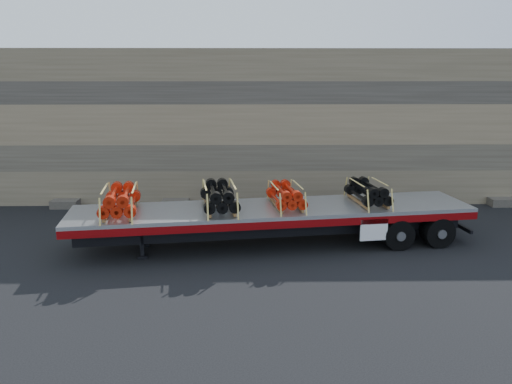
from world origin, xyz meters
The scene contains 7 objects.
ground centered at (0.00, 0.00, 0.00)m, with size 120.00×120.00×0.00m, color black.
rock_wall centered at (0.00, 6.50, 3.50)m, with size 44.00×3.00×7.00m, color #7A6B54.
trailer centered at (1.17, -0.46, 0.70)m, with size 13.94×2.68×1.39m, color #BBBDC3, non-canonical shape.
bundle_front centered at (-3.95, -1.19, 1.81)m, with size 1.17×2.34×0.83m, color red, non-canonical shape.
bundle_midfront centered at (-0.69, -0.73, 1.81)m, with size 1.17×2.35×0.83m, color black, non-canonical shape.
bundle_midrear centered at (1.62, -0.40, 1.76)m, with size 1.04×2.08×0.74m, color red, non-canonical shape.
bundle_rear centered at (4.60, 0.03, 1.77)m, with size 1.05×2.10×0.75m, color black, non-canonical shape.
Camera 1 is at (0.30, -17.29, 5.96)m, focal length 35.00 mm.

